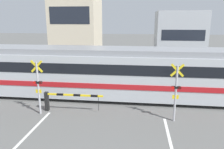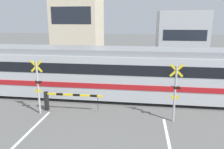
% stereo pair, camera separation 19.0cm
% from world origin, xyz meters
% --- Properties ---
extents(rail_track_near, '(50.00, 0.10, 0.08)m').
position_xyz_m(rail_track_near, '(0.00, 9.40, 0.04)').
color(rail_track_near, '#6B6051').
rests_on(rail_track_near, ground_plane).
extents(rail_track_far, '(50.00, 0.10, 0.08)m').
position_xyz_m(rail_track_far, '(0.00, 10.83, 0.04)').
color(rail_track_far, '#6B6051').
rests_on(rail_track_far, ground_plane).
extents(commuter_train, '(19.08, 3.03, 3.37)m').
position_xyz_m(commuter_train, '(0.37, 10.12, 1.80)').
color(commuter_train, '#B7BCC1').
rests_on(commuter_train, ground_plane).
extents(crossing_barrier_near, '(3.41, 0.20, 1.12)m').
position_xyz_m(crossing_barrier_near, '(-2.66, 7.35, 0.77)').
color(crossing_barrier_near, black).
rests_on(crossing_barrier_near, ground_plane).
extents(crossing_barrier_far, '(3.41, 0.20, 1.12)m').
position_xyz_m(crossing_barrier_far, '(2.66, 12.89, 0.77)').
color(crossing_barrier_far, black).
rests_on(crossing_barrier_far, ground_plane).
extents(crossing_signal_left, '(0.68, 0.15, 3.07)m').
position_xyz_m(crossing_signal_left, '(-3.67, 6.86, 1.69)').
color(crossing_signal_left, '#B2B2B7').
rests_on(crossing_signal_left, ground_plane).
extents(crossing_signal_right, '(0.68, 0.15, 3.07)m').
position_xyz_m(crossing_signal_right, '(3.67, 6.86, 1.69)').
color(crossing_signal_right, '#B2B2B7').
rests_on(crossing_signal_right, ground_plane).
extents(pedestrian, '(0.38, 0.23, 1.77)m').
position_xyz_m(pedestrian, '(-1.21, 15.18, 1.03)').
color(pedestrian, '#23232D').
rests_on(pedestrian, ground_plane).
extents(building_left_of_street, '(5.98, 6.12, 10.35)m').
position_xyz_m(building_left_of_street, '(-6.81, 25.62, 5.18)').
color(building_left_of_street, beige).
rests_on(building_left_of_street, ground_plane).
extents(building_right_of_street, '(5.89, 6.12, 6.23)m').
position_xyz_m(building_right_of_street, '(6.77, 25.62, 3.11)').
color(building_right_of_street, '#B2B7BC').
rests_on(building_right_of_street, ground_plane).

